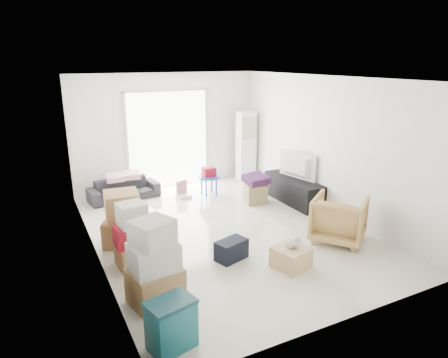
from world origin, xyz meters
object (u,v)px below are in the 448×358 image
at_px(tv_console, 293,190).
at_px(armchair, 339,217).
at_px(ottoman, 256,193).
at_px(sofa, 124,186).
at_px(wood_crate, 291,257).
at_px(kids_table, 209,175).
at_px(ac_tower, 246,146).
at_px(storage_bins, 171,324).
at_px(television, 294,176).

xyz_separation_m(tv_console, armchair, (-0.45, -1.91, 0.16)).
bearing_deg(armchair, ottoman, -29.01).
height_order(sofa, wood_crate, sofa).
bearing_deg(ottoman, wood_crate, -110.11).
relative_size(armchair, kids_table, 1.34).
height_order(ac_tower, tv_console, ac_tower).
distance_m(ac_tower, tv_console, 2.09).
bearing_deg(storage_bins, television, 39.08).
height_order(ac_tower, storage_bins, ac_tower).
distance_m(storage_bins, kids_table, 5.09).
height_order(ac_tower, ottoman, ac_tower).
height_order(ac_tower, sofa, ac_tower).
bearing_deg(armchair, sofa, -0.04).
relative_size(television, armchair, 1.14).
height_order(ac_tower, kids_table, ac_tower).
height_order(storage_bins, ottoman, storage_bins).
xyz_separation_m(kids_table, wood_crate, (-0.30, -3.59, -0.30)).
bearing_deg(storage_bins, tv_console, 39.08).
bearing_deg(television, ottoman, 53.95).
bearing_deg(ottoman, kids_table, 125.49).
height_order(television, armchair, armchair).
height_order(sofa, kids_table, kids_table).
xyz_separation_m(television, storage_bins, (-3.90, -3.17, -0.31)).
relative_size(sofa, wood_crate, 3.24).
relative_size(tv_console, wood_crate, 3.39).
distance_m(television, sofa, 3.74).
height_order(armchair, storage_bins, armchair).
relative_size(ac_tower, sofa, 1.15).
bearing_deg(kids_table, sofa, 162.59).
relative_size(ottoman, kids_table, 0.66).
bearing_deg(sofa, storage_bins, -103.96).
xyz_separation_m(tv_console, sofa, (-3.24, 1.85, 0.03)).
xyz_separation_m(armchair, ottoman, (-0.30, 2.24, -0.22)).
relative_size(sofa, armchair, 1.78).
bearing_deg(armchair, tv_console, -49.87).
distance_m(tv_console, storage_bins, 5.02).
height_order(tv_console, storage_bins, storage_bins).
distance_m(armchair, ottoman, 2.27).
relative_size(tv_console, kids_table, 2.49).
bearing_deg(tv_console, storage_bins, -140.92).
bearing_deg(ottoman, tv_console, -24.06).
distance_m(ac_tower, storage_bins, 6.47).
distance_m(television, storage_bins, 5.03).
relative_size(armchair, wood_crate, 1.83).
bearing_deg(ac_tower, wood_crate, -111.16).
distance_m(tv_console, armchair, 1.97).
height_order(ottoman, wood_crate, ottoman).
bearing_deg(storage_bins, ottoman, 48.02).
distance_m(storage_bins, ottoman, 4.71).
bearing_deg(kids_table, television, -41.96).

